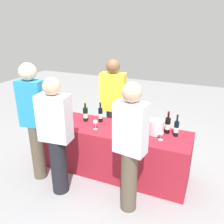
{
  "coord_description": "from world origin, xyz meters",
  "views": [
    {
      "loc": [
        1.24,
        -2.89,
        2.21
      ],
      "look_at": [
        0.0,
        0.0,
        0.98
      ],
      "focal_mm": 38.11,
      "sensor_mm": 36.0,
      "label": 1
    }
  ],
  "objects_px": {
    "wine_glass_3": "(161,133)",
    "guest_2": "(130,145)",
    "wine_glass_0": "(95,123)",
    "server_pouring": "(113,105)",
    "wine_bottle_0": "(85,114)",
    "wine_bottle_4": "(168,125)",
    "wine_bottle_5": "(176,129)",
    "ice_bucket": "(156,127)",
    "wine_bottle_3": "(140,121)",
    "wine_glass_1": "(116,126)",
    "wine_bottle_2": "(122,119)",
    "wine_bottle_1": "(100,115)",
    "guest_1": "(56,134)",
    "wine_glass_2": "(134,131)",
    "guest_0": "(34,118)"
  },
  "relations": [
    {
      "from": "wine_glass_3",
      "to": "guest_2",
      "type": "xyz_separation_m",
      "value": [
        -0.23,
        -0.56,
        0.06
      ]
    },
    {
      "from": "wine_glass_0",
      "to": "server_pouring",
      "type": "relative_size",
      "value": 0.09
    },
    {
      "from": "wine_bottle_0",
      "to": "wine_glass_3",
      "type": "bearing_deg",
      "value": -7.66
    },
    {
      "from": "wine_bottle_4",
      "to": "guest_2",
      "type": "height_order",
      "value": "guest_2"
    },
    {
      "from": "wine_bottle_5",
      "to": "server_pouring",
      "type": "relative_size",
      "value": 0.19
    },
    {
      "from": "ice_bucket",
      "to": "wine_bottle_5",
      "type": "bearing_deg",
      "value": 7.25
    },
    {
      "from": "wine_bottle_3",
      "to": "server_pouring",
      "type": "height_order",
      "value": "server_pouring"
    },
    {
      "from": "wine_bottle_0",
      "to": "wine_glass_1",
      "type": "bearing_deg",
      "value": -16.39
    },
    {
      "from": "wine_bottle_5",
      "to": "guest_2",
      "type": "distance_m",
      "value": 0.85
    },
    {
      "from": "wine_glass_1",
      "to": "guest_2",
      "type": "relative_size",
      "value": 0.08
    },
    {
      "from": "wine_bottle_4",
      "to": "wine_glass_3",
      "type": "distance_m",
      "value": 0.25
    },
    {
      "from": "wine_bottle_2",
      "to": "wine_bottle_4",
      "type": "height_order",
      "value": "wine_bottle_4"
    },
    {
      "from": "wine_bottle_1",
      "to": "guest_2",
      "type": "bearing_deg",
      "value": -46.25
    },
    {
      "from": "wine_bottle_0",
      "to": "wine_bottle_4",
      "type": "height_order",
      "value": "wine_bottle_4"
    },
    {
      "from": "ice_bucket",
      "to": "wine_glass_3",
      "type": "bearing_deg",
      "value": -57.5
    },
    {
      "from": "wine_glass_1",
      "to": "server_pouring",
      "type": "distance_m",
      "value": 0.69
    },
    {
      "from": "wine_bottle_2",
      "to": "ice_bucket",
      "type": "relative_size",
      "value": 1.43
    },
    {
      "from": "guest_1",
      "to": "ice_bucket",
      "type": "bearing_deg",
      "value": 29.4
    },
    {
      "from": "wine_bottle_0",
      "to": "wine_glass_0",
      "type": "xyz_separation_m",
      "value": [
        0.27,
        -0.2,
        -0.01
      ]
    },
    {
      "from": "wine_bottle_2",
      "to": "wine_glass_2",
      "type": "bearing_deg",
      "value": -46.06
    },
    {
      "from": "wine_bottle_0",
      "to": "ice_bucket",
      "type": "bearing_deg",
      "value": -0.16
    },
    {
      "from": "wine_bottle_4",
      "to": "wine_glass_2",
      "type": "relative_size",
      "value": 2.56
    },
    {
      "from": "wine_bottle_2",
      "to": "guest_2",
      "type": "relative_size",
      "value": 0.19
    },
    {
      "from": "wine_bottle_5",
      "to": "server_pouring",
      "type": "distance_m",
      "value": 1.18
    },
    {
      "from": "ice_bucket",
      "to": "guest_0",
      "type": "height_order",
      "value": "guest_0"
    },
    {
      "from": "server_pouring",
      "to": "wine_glass_3",
      "type": "bearing_deg",
      "value": 140.75
    },
    {
      "from": "guest_0",
      "to": "guest_2",
      "type": "distance_m",
      "value": 1.43
    },
    {
      "from": "wine_glass_3",
      "to": "guest_1",
      "type": "height_order",
      "value": "guest_1"
    },
    {
      "from": "ice_bucket",
      "to": "wine_bottle_4",
      "type": "bearing_deg",
      "value": 31.35
    },
    {
      "from": "wine_glass_3",
      "to": "ice_bucket",
      "type": "xyz_separation_m",
      "value": [
        -0.1,
        0.16,
        0.01
      ]
    },
    {
      "from": "wine_glass_3",
      "to": "guest_1",
      "type": "relative_size",
      "value": 0.08
    },
    {
      "from": "wine_bottle_5",
      "to": "wine_bottle_3",
      "type": "bearing_deg",
      "value": 172.8
    },
    {
      "from": "wine_bottle_0",
      "to": "wine_glass_3",
      "type": "relative_size",
      "value": 2.33
    },
    {
      "from": "wine_glass_0",
      "to": "guest_0",
      "type": "bearing_deg",
      "value": -149.03
    },
    {
      "from": "wine_glass_1",
      "to": "wine_glass_2",
      "type": "relative_size",
      "value": 1.06
    },
    {
      "from": "ice_bucket",
      "to": "wine_bottle_3",
      "type": "bearing_deg",
      "value": 159.07
    },
    {
      "from": "wine_bottle_4",
      "to": "wine_glass_1",
      "type": "height_order",
      "value": "wine_bottle_4"
    },
    {
      "from": "wine_glass_1",
      "to": "wine_glass_0",
      "type": "bearing_deg",
      "value": -174.04
    },
    {
      "from": "wine_bottle_2",
      "to": "wine_glass_0",
      "type": "xyz_separation_m",
      "value": [
        -0.31,
        -0.27,
        -0.0
      ]
    },
    {
      "from": "wine_bottle_2",
      "to": "wine_bottle_5",
      "type": "height_order",
      "value": "wine_bottle_5"
    },
    {
      "from": "wine_bottle_3",
      "to": "ice_bucket",
      "type": "distance_m",
      "value": 0.28
    },
    {
      "from": "guest_0",
      "to": "guest_1",
      "type": "height_order",
      "value": "guest_0"
    },
    {
      "from": "wine_glass_0",
      "to": "wine_bottle_5",
      "type": "bearing_deg",
      "value": 12.04
    },
    {
      "from": "guest_2",
      "to": "wine_glass_2",
      "type": "bearing_deg",
      "value": 112.87
    },
    {
      "from": "guest_1",
      "to": "wine_glass_3",
      "type": "bearing_deg",
      "value": 21.34
    },
    {
      "from": "ice_bucket",
      "to": "guest_0",
      "type": "relative_size",
      "value": 0.12
    },
    {
      "from": "wine_bottle_1",
      "to": "wine_glass_3",
      "type": "relative_size",
      "value": 2.34
    },
    {
      "from": "wine_glass_2",
      "to": "ice_bucket",
      "type": "relative_size",
      "value": 0.59
    },
    {
      "from": "server_pouring",
      "to": "wine_glass_1",
      "type": "bearing_deg",
      "value": 110.31
    },
    {
      "from": "wine_glass_0",
      "to": "guest_1",
      "type": "relative_size",
      "value": 0.09
    }
  ]
}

